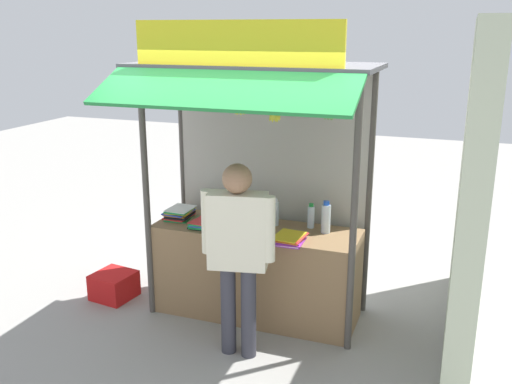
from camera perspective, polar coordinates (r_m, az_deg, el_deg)
name	(u,v)px	position (r m, az deg, el deg)	size (l,w,h in m)	color
ground_plane	(256,313)	(5.65, 0.00, -12.04)	(20.00, 20.00, 0.00)	gray
stall_counter	(256,271)	(5.46, 0.00, -7.98)	(1.92, 0.64, 0.88)	olive
stall_structure	(260,146)	(5.17, 0.37, 4.66)	(2.12, 1.48, 2.73)	#4C4742
water_bottle_far_left	(311,216)	(5.30, 5.54, -2.45)	(0.07, 0.07, 0.23)	silver
water_bottle_far_right	(208,203)	(5.65, -4.86, -1.14)	(0.07, 0.07, 0.25)	silver
water_bottle_rear_center	(216,205)	(5.51, -4.06, -1.35)	(0.08, 0.08, 0.30)	silver
water_bottle_center	(250,208)	(5.47, -0.61, -1.58)	(0.08, 0.08, 0.27)	silver
water_bottle_back_left	(326,218)	(5.17, 7.04, -2.61)	(0.08, 0.08, 0.30)	silver
water_bottle_left	(275,213)	(5.34, 1.93, -2.12)	(0.07, 0.07, 0.26)	silver
magazine_stack_right	(290,239)	(4.95, 3.42, -4.70)	(0.27, 0.33, 0.06)	purple
magazine_stack_mid_right	(205,223)	(5.34, -5.15, -3.17)	(0.27, 0.29, 0.06)	black
magazine_stack_front_left	(180,213)	(5.59, -7.68, -2.12)	(0.26, 0.32, 0.10)	green
banana_bunch_inner_right	(240,105)	(4.62, -1.62, 8.78)	(0.12, 0.11, 0.26)	#332D23
banana_bunch_leftmost	(329,110)	(4.41, 7.37, 8.19)	(0.10, 0.10, 0.26)	#332D23
banana_bunch_inner_left	(275,111)	(4.53, 1.89, 8.12)	(0.10, 0.10, 0.30)	#332D23
vendor_person	(238,244)	(4.59, -1.84, -5.20)	(0.63, 0.29, 1.66)	#383842
plastic_crate	(114,285)	(6.07, -14.07, -9.09)	(0.38, 0.38, 0.27)	red
neighbour_wall	(472,187)	(5.14, 20.88, 0.51)	(0.20, 2.40, 2.75)	#B7C3A4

